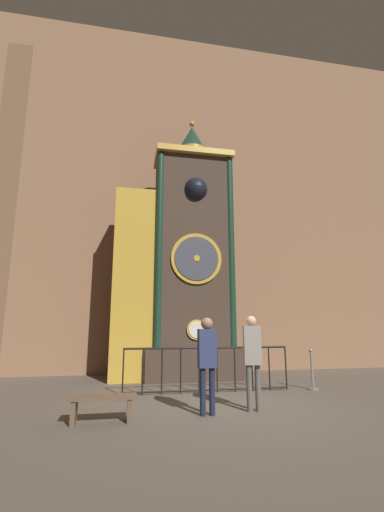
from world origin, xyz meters
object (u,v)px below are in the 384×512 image
Objects in this scene: visitor_far at (252,353)px; visitor_bench at (102,404)px; clock_tower at (179,262)px; stanchion_post at (312,376)px; visitor_near at (207,355)px.

visitor_bench is (-2.86, -0.25, -0.79)m from visitor_far.
clock_tower is 5.10m from visitor_far.
visitor_bench is at bearing -113.96° from clock_tower.
stanchion_post reaches higher than visitor_bench.
visitor_far is at bearing 4.93° from visitor_bench.
clock_tower is 4.90× the size of visitor_far.
visitor_near is 1.54× the size of visitor_bench.
visitor_far is 1.77× the size of stanchion_post.
visitor_near is 2.06m from visitor_bench.
stanchion_post is (3.31, 2.03, -0.75)m from visitor_near.
visitor_far is 2.98m from visitor_bench.
stanchion_post is at bearing 32.36° from visitor_near.
clock_tower is 8.70× the size of stanchion_post.
visitor_near is (-0.12, -4.43, -2.63)m from clock_tower.
clock_tower is 7.69× the size of visitor_bench.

